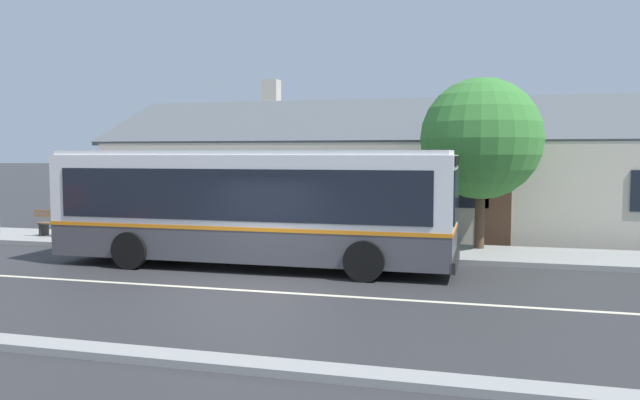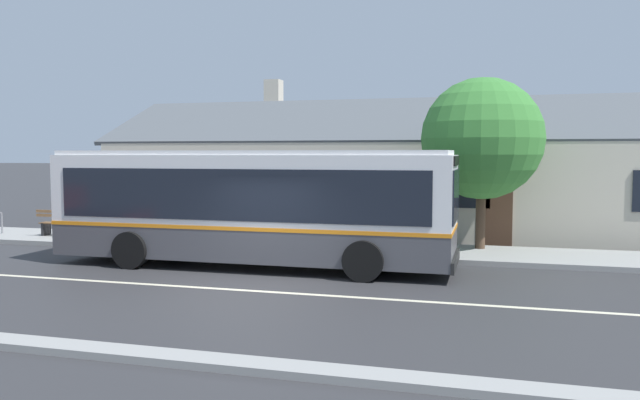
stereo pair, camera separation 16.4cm
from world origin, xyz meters
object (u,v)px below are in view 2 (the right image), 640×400
(transit_bus, at_px, (252,204))
(bench_down_street, at_px, (146,228))
(bench_by_building, at_px, (60,224))
(street_tree_primary, at_px, (482,139))

(transit_bus, relative_size, bench_down_street, 5.74)
(bench_by_building, bearing_deg, bench_down_street, -2.66)
(bench_down_street, height_order, street_tree_primary, street_tree_primary)
(bench_by_building, xyz_separation_m, bench_down_street, (3.52, -0.16, 0.02))
(bench_down_street, bearing_deg, bench_by_building, 177.34)
(bench_down_street, bearing_deg, street_tree_primary, 6.17)
(bench_by_building, height_order, bench_down_street, same)
(bench_down_street, bearing_deg, transit_bus, -29.05)
(street_tree_primary, bearing_deg, bench_down_street, -173.83)
(street_tree_primary, bearing_deg, transit_bus, -146.83)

